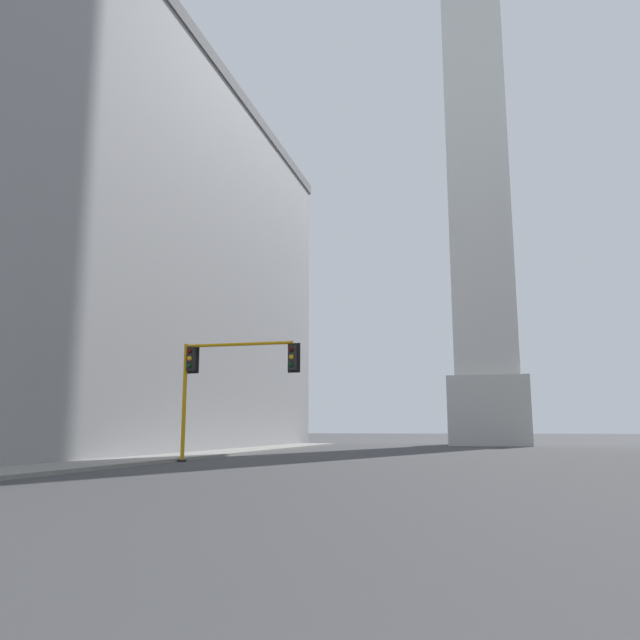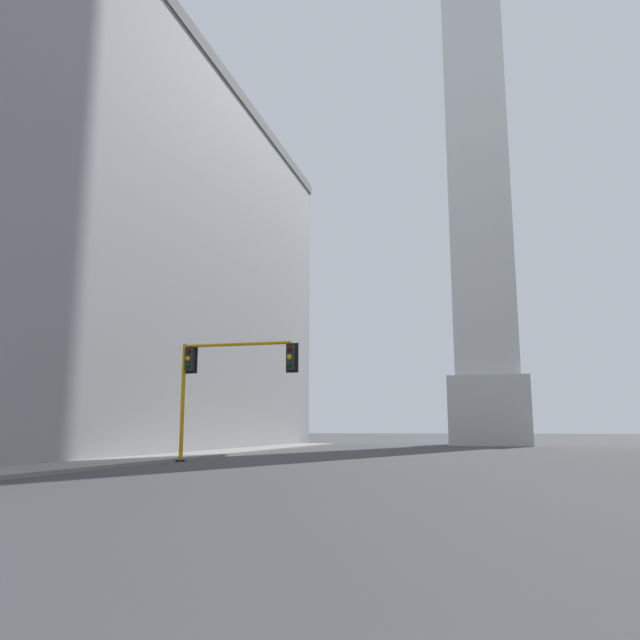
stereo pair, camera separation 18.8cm
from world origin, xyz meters
name	(u,v)px [view 1 (the left image)]	position (x,y,z in m)	size (l,w,h in m)	color
sidewalk_left	(74,464)	(-16.38, 20.85, 0.07)	(5.00, 69.48, 0.15)	gray
building_left	(2,244)	(-30.45, 31.42, 13.34)	(26.90, 54.43, 26.67)	#9E9EA0
obelisk	(475,115)	(0.00, 57.90, 32.14)	(7.01, 7.01, 67.23)	silver
traffic_light_mid_left	(224,370)	(-11.81, 24.90, 4.10)	(5.67, 0.51, 5.35)	orange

